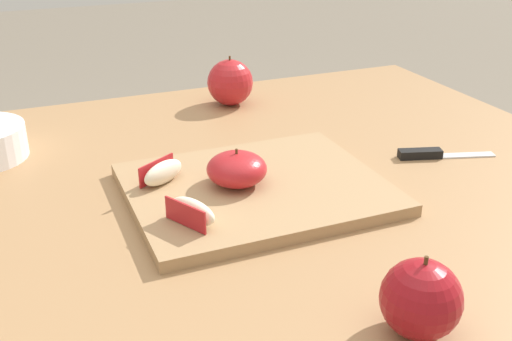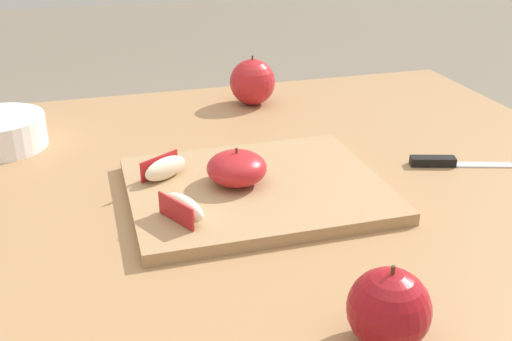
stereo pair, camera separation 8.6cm
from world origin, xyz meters
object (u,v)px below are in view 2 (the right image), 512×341
object	(u,v)px
apple_half_skin_up	(237,168)
whole_apple_crimson	(252,82)
apple_wedge_middle	(165,168)
apple_wedge_front	(183,208)
whole_apple_red_delicious	(389,309)
cutting_board	(256,189)
paring_knife	(441,162)

from	to	relation	value
apple_half_skin_up	whole_apple_crimson	xyz separation A→B (m)	(0.13, 0.38, 0.00)
apple_wedge_middle	apple_wedge_front	world-z (taller)	same
apple_wedge_middle	whole_apple_red_delicious	bearing A→B (deg)	-68.75
apple_wedge_middle	apple_half_skin_up	bearing A→B (deg)	-25.20
whole_apple_crimson	whole_apple_red_delicious	world-z (taller)	whole_apple_crimson
whole_apple_crimson	cutting_board	bearing A→B (deg)	-105.22
apple_wedge_front	whole_apple_red_delicious	xyz separation A→B (m)	(0.15, -0.26, 0.01)
cutting_board	whole_apple_crimson	distance (m)	0.41
cutting_board	apple_wedge_middle	world-z (taller)	apple_wedge_middle
apple_wedge_middle	whole_apple_crimson	distance (m)	0.41
apple_half_skin_up	whole_apple_red_delicious	bearing A→B (deg)	-80.65
cutting_board	apple_wedge_front	xyz separation A→B (m)	(-0.12, -0.07, 0.02)
cutting_board	apple_half_skin_up	size ratio (longest dim) A/B	4.19
apple_wedge_middle	whole_apple_red_delicious	xyz separation A→B (m)	(0.15, -0.39, 0.01)
apple_wedge_middle	paring_knife	xyz separation A→B (m)	(0.43, -0.04, -0.03)
cutting_board	whole_apple_red_delicious	xyz separation A→B (m)	(0.03, -0.34, 0.03)
cutting_board	whole_apple_red_delicious	world-z (taller)	whole_apple_red_delicious
whole_apple_red_delicious	apple_wedge_middle	bearing A→B (deg)	111.25
apple_half_skin_up	paring_knife	bearing A→B (deg)	1.29
whole_apple_crimson	apple_half_skin_up	bearing A→B (deg)	-109.03
whole_apple_red_delicious	apple_half_skin_up	bearing A→B (deg)	99.35
apple_wedge_middle	paring_knife	distance (m)	0.43
paring_knife	apple_wedge_middle	bearing A→B (deg)	175.06
whole_apple_red_delicious	paring_knife	bearing A→B (deg)	51.82
apple_wedge_front	paring_knife	world-z (taller)	apple_wedge_front
apple_half_skin_up	apple_wedge_middle	xyz separation A→B (m)	(-0.10, 0.04, -0.01)
paring_knife	whole_apple_red_delicious	bearing A→B (deg)	-128.18
paring_knife	whole_apple_crimson	xyz separation A→B (m)	(-0.20, 0.38, 0.04)
cutting_board	paring_knife	world-z (taller)	cutting_board
apple_wedge_front	paring_knife	bearing A→B (deg)	11.87
paring_knife	whole_apple_crimson	bearing A→B (deg)	118.32
cutting_board	whole_apple_red_delicious	bearing A→B (deg)	-84.71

